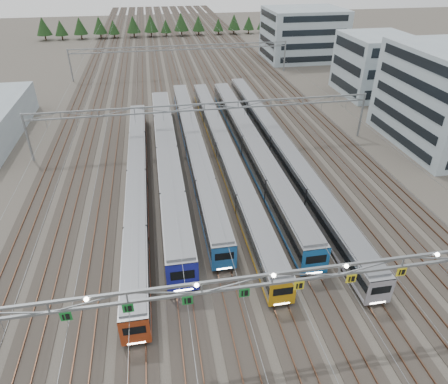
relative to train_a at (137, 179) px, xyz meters
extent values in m
plane|color=#47423A|center=(11.25, -27.38, -1.95)|extent=(400.00, 400.00, 0.00)
cube|color=#2D2823|center=(11.25, 72.62, -1.91)|extent=(54.00, 260.00, 0.08)
cube|color=brown|center=(-14.22, 72.62, -1.79)|extent=(0.08, 260.00, 0.16)
cube|color=brown|center=(36.72, 72.62, -1.79)|extent=(0.08, 260.00, 0.16)
cube|color=brown|center=(10.53, 72.62, -1.79)|extent=(0.08, 260.00, 0.16)
cube|color=brown|center=(11.97, 72.62, -1.79)|extent=(0.08, 260.00, 0.16)
cube|color=black|center=(0.00, 0.05, -1.54)|extent=(2.17, 51.66, 0.33)
cube|color=#999BA1|center=(0.00, 0.05, 0.05)|extent=(2.55, 52.71, 2.87)
cube|color=black|center=(0.00, 0.05, 0.39)|extent=(2.61, 52.45, 0.87)
cube|color=#993617|center=(0.00, 0.05, -1.16)|extent=(2.60, 52.45, 0.32)
cube|color=slate|center=(0.00, 0.05, 1.57)|extent=(2.30, 51.66, 0.23)
cube|color=#993617|center=(0.00, -26.26, 0.05)|extent=(2.57, 0.12, 2.87)
cube|color=black|center=(0.00, -26.29, 0.39)|extent=(1.91, 0.10, 0.87)
cube|color=white|center=(0.00, -26.32, -1.21)|extent=(1.53, 0.06, 0.14)
cube|color=black|center=(4.50, 5.18, -1.51)|extent=(2.65, 51.23, 0.40)
cube|color=#999BA1|center=(4.50, 5.18, 0.44)|extent=(3.12, 52.28, 3.51)
cube|color=black|center=(4.50, 5.18, 0.86)|extent=(3.18, 52.02, 1.06)
cube|color=#1A209D|center=(4.50, 5.18, -1.04)|extent=(3.17, 52.02, 0.39)
cube|color=slate|center=(4.50, 5.18, 2.31)|extent=(2.81, 51.23, 0.28)
cube|color=#1A209D|center=(4.50, -20.91, 0.44)|extent=(3.14, 0.12, 3.51)
cube|color=black|center=(4.50, -20.94, 0.86)|extent=(2.34, 0.10, 1.06)
cube|color=white|center=(4.50, -20.97, -1.09)|extent=(1.87, 0.06, 0.17)
cube|color=black|center=(9.00, 9.55, -1.54)|extent=(2.26, 55.08, 0.34)
cube|color=#999BA1|center=(9.00, 9.55, 0.12)|extent=(2.65, 56.20, 2.98)
cube|color=black|center=(9.00, 9.55, 0.48)|extent=(2.71, 55.92, 0.90)
cube|color=#1D59A1|center=(9.00, 9.55, -1.14)|extent=(2.70, 55.92, 0.33)
cube|color=slate|center=(9.00, 9.55, 1.70)|extent=(2.39, 55.08, 0.24)
cube|color=#1D59A1|center=(9.00, -18.50, 0.12)|extent=(2.67, 0.12, 2.98)
cube|color=black|center=(9.00, -18.53, 0.48)|extent=(1.99, 0.10, 0.90)
cube|color=white|center=(9.00, -18.56, -1.19)|extent=(1.59, 0.06, 0.14)
cube|color=black|center=(13.50, 6.74, -1.54)|extent=(2.18, 60.76, 0.33)
cube|color=#999BA1|center=(13.50, 6.74, 0.06)|extent=(2.57, 62.00, 2.89)
cube|color=black|center=(13.50, 6.74, 0.41)|extent=(2.63, 61.69, 0.87)
cube|color=#C58B11|center=(13.50, 6.74, -1.16)|extent=(2.62, 61.69, 0.32)
cube|color=slate|center=(13.50, 6.74, 1.60)|extent=(2.31, 60.76, 0.23)
cube|color=#C58B11|center=(13.50, -24.21, 0.06)|extent=(2.59, 0.12, 2.89)
cube|color=black|center=(13.50, -24.24, 0.41)|extent=(1.93, 0.10, 0.87)
cube|color=white|center=(13.50, -24.27, -1.20)|extent=(1.54, 0.06, 0.14)
cube|color=black|center=(18.00, 7.62, -1.52)|extent=(2.47, 55.84, 0.37)
cube|color=#999BA1|center=(18.00, 7.62, 0.29)|extent=(2.91, 56.98, 3.27)
cube|color=black|center=(18.00, 7.62, 0.69)|extent=(2.97, 56.69, 0.99)
cube|color=#185DAA|center=(18.00, 7.62, -1.08)|extent=(2.96, 56.69, 0.36)
cube|color=slate|center=(18.00, 7.62, 2.03)|extent=(2.62, 55.84, 0.26)
cube|color=#185DAA|center=(18.00, -20.82, 0.29)|extent=(2.93, 0.12, 3.27)
cube|color=black|center=(18.00, -20.85, 0.69)|extent=(2.18, 0.10, 0.99)
cube|color=white|center=(18.00, -20.88, -1.14)|extent=(1.75, 0.06, 0.16)
cube|color=black|center=(22.50, 7.39, -1.54)|extent=(2.23, 64.91, 0.34)
cube|color=#999BA1|center=(22.50, 7.39, 0.10)|extent=(2.62, 66.24, 2.95)
cube|color=black|center=(22.50, 7.39, 0.45)|extent=(2.68, 65.91, 0.89)
cube|color=#9B9BA9|center=(22.50, 7.39, -1.14)|extent=(2.67, 65.91, 0.33)
cube|color=slate|center=(22.50, 7.39, 1.66)|extent=(2.36, 64.91, 0.23)
cube|color=#9B9BA9|center=(22.50, -25.67, 0.10)|extent=(2.64, 0.12, 2.95)
cube|color=black|center=(22.50, -25.70, 0.45)|extent=(1.97, 0.10, 0.89)
cube|color=white|center=(22.50, -25.73, -1.19)|extent=(1.57, 0.06, 0.14)
cube|color=gray|center=(11.25, -27.38, 5.85)|extent=(56.00, 0.22, 0.22)
cube|color=gray|center=(11.25, -27.38, 4.85)|extent=(56.00, 0.22, 0.22)
cube|color=#17742C|center=(-4.50, -27.50, 4.35)|extent=(0.85, 0.06, 0.85)
cube|color=#17742C|center=(0.00, -27.50, 4.35)|extent=(0.85, 0.06, 0.85)
cube|color=#17742C|center=(4.50, -27.50, 4.35)|extent=(0.85, 0.06, 0.85)
cube|color=#17742C|center=(9.00, -27.50, 4.35)|extent=(0.85, 0.06, 0.85)
cube|color=yellow|center=(13.50, -27.50, 4.35)|extent=(0.85, 0.06, 0.85)
cube|color=yellow|center=(18.00, -27.50, 4.35)|extent=(0.85, 0.06, 0.85)
cube|color=yellow|center=(22.50, -27.50, 4.35)|extent=(0.85, 0.06, 0.85)
cylinder|color=gray|center=(-16.75, 12.62, 2.05)|extent=(0.36, 0.36, 8.00)
cylinder|color=gray|center=(39.25, 12.62, 2.05)|extent=(0.36, 0.36, 8.00)
cube|color=gray|center=(11.25, 12.62, 5.85)|extent=(56.00, 0.22, 0.22)
cube|color=gray|center=(11.25, 12.62, 4.85)|extent=(56.00, 0.22, 0.22)
cylinder|color=gray|center=(-16.75, 57.62, 2.05)|extent=(0.36, 0.36, 8.00)
cylinder|color=gray|center=(39.25, 57.62, 2.05)|extent=(0.36, 0.36, 8.00)
cube|color=gray|center=(11.25, 57.62, 5.85)|extent=(56.00, 0.22, 0.22)
cube|color=gray|center=(11.25, 57.62, 4.85)|extent=(56.00, 0.22, 0.22)
cube|color=#8E9EAA|center=(53.44, 35.33, 4.57)|extent=(14.00, 16.00, 13.03)
cube|color=#8E9EAA|center=(48.76, 70.60, 5.17)|extent=(22.00, 18.00, 14.24)
camera|label=1|loc=(3.47, -49.42, 27.65)|focal=32.00mm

